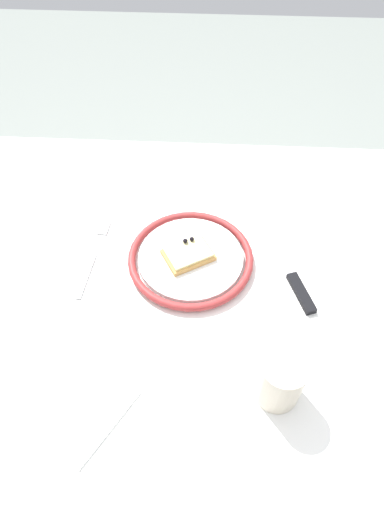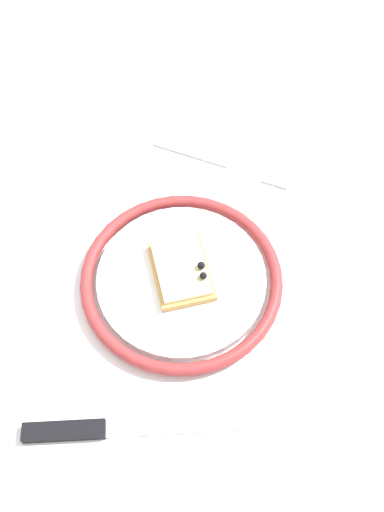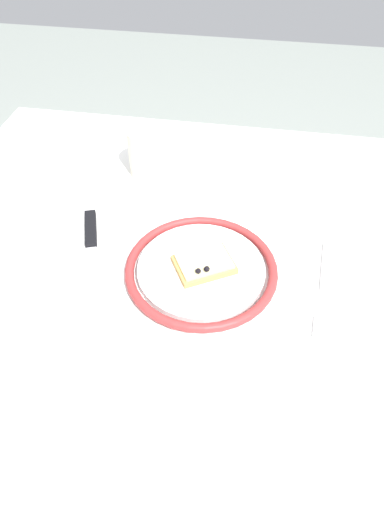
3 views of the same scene
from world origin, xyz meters
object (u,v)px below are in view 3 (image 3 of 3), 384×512
(cup, at_px, (147,152))
(napkin, at_px, (302,177))
(pizza_slice_near, at_px, (204,264))
(knife, at_px, (91,242))
(fork, at_px, (324,287))
(dining_table, at_px, (226,285))
(plate, at_px, (201,269))

(cup, xyz_separation_m, napkin, (-0.32, -0.04, -0.05))
(pizza_slice_near, height_order, napkin, pizza_slice_near)
(knife, relative_size, napkin, 1.56)
(fork, height_order, cup, cup)
(dining_table, bearing_deg, cup, -47.87)
(dining_table, height_order, pizza_slice_near, pizza_slice_near)
(napkin, bearing_deg, pizza_slice_near, 61.50)
(fork, distance_m, cup, 0.44)
(dining_table, distance_m, plate, 0.11)
(plate, bearing_deg, pizza_slice_near, -169.68)
(knife, distance_m, napkin, 0.45)
(knife, xyz_separation_m, fork, (-0.40, 0.04, -0.00))
(cup, bearing_deg, fork, 143.47)
(dining_table, height_order, napkin, napkin)
(plate, bearing_deg, cup, -59.74)
(plate, distance_m, cup, 0.30)
(dining_table, bearing_deg, pizza_slice_near, 52.46)
(dining_table, relative_size, cup, 11.85)
(cup, bearing_deg, knife, 77.66)
(dining_table, distance_m, napkin, 0.29)
(knife, bearing_deg, fork, 174.83)
(pizza_slice_near, relative_size, cup, 1.14)
(plate, xyz_separation_m, napkin, (-0.16, -0.30, -0.01))
(pizza_slice_near, xyz_separation_m, fork, (-0.19, -0.00, -0.02))
(plate, height_order, fork, plate)
(pizza_slice_near, bearing_deg, napkin, -118.50)
(plate, distance_m, napkin, 0.34)
(cup, bearing_deg, plate, 120.26)
(dining_table, relative_size, fork, 5.77)
(plate, relative_size, pizza_slice_near, 2.21)
(dining_table, relative_size, napkin, 7.80)
(dining_table, relative_size, knife, 5.01)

